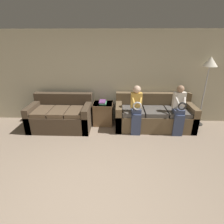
{
  "coord_description": "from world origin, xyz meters",
  "views": [
    {
      "loc": [
        0.49,
        -1.79,
        2.28
      ],
      "look_at": [
        0.35,
        1.87,
        0.76
      ],
      "focal_mm": 28.0,
      "sensor_mm": 36.0,
      "label": 1
    }
  ],
  "objects": [
    {
      "name": "couch_main",
      "position": [
        1.48,
        2.69,
        0.33
      ],
      "size": [
        2.1,
        0.9,
        0.9
      ],
      "color": "brown",
      "rests_on": "ground_plane"
    },
    {
      "name": "child_left_seated",
      "position": [
        0.95,
        2.32,
        0.7
      ],
      "size": [
        0.29,
        0.38,
        1.25
      ],
      "color": "#384260",
      "rests_on": "ground_plane"
    },
    {
      "name": "child_right_seated",
      "position": [
        2.01,
        2.32,
        0.7
      ],
      "size": [
        0.3,
        0.38,
        1.26
      ],
      "color": "#384260",
      "rests_on": "ground_plane"
    },
    {
      "name": "ground_plane",
      "position": [
        0.0,
        0.0,
        0.0
      ],
      "size": [
        14.0,
        14.0,
        0.0
      ],
      "primitive_type": "plane",
      "color": "gray"
    },
    {
      "name": "wall_back",
      "position": [
        0.0,
        3.15,
        1.27
      ],
      "size": [
        7.71,
        0.06,
        2.55
      ],
      "color": "#BCB293",
      "rests_on": "ground_plane"
    },
    {
      "name": "couch_side",
      "position": [
        -1.07,
        2.57,
        0.33
      ],
      "size": [
        1.63,
        0.95,
        0.9
      ],
      "color": "#473828",
      "rests_on": "ground_plane"
    },
    {
      "name": "side_shelf",
      "position": [
        0.06,
        2.84,
        0.32
      ],
      "size": [
        0.55,
        0.53,
        0.62
      ],
      "color": "brown",
      "rests_on": "ground_plane"
    },
    {
      "name": "floor_lamp",
      "position": [
        2.82,
        2.88,
        1.65
      ],
      "size": [
        0.37,
        0.37,
        1.89
      ],
      "color": "#2D2B28",
      "rests_on": "ground_plane"
    },
    {
      "name": "book_stack",
      "position": [
        0.06,
        2.83,
        0.66
      ],
      "size": [
        0.2,
        0.32,
        0.07
      ],
      "color": "#3D8451",
      "rests_on": "side_shelf"
    }
  ]
}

